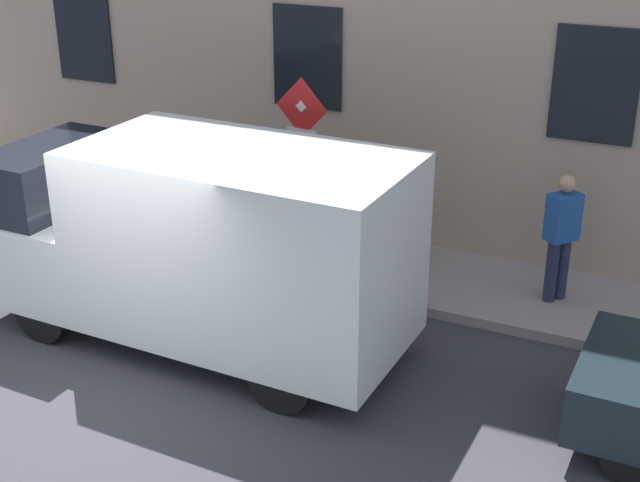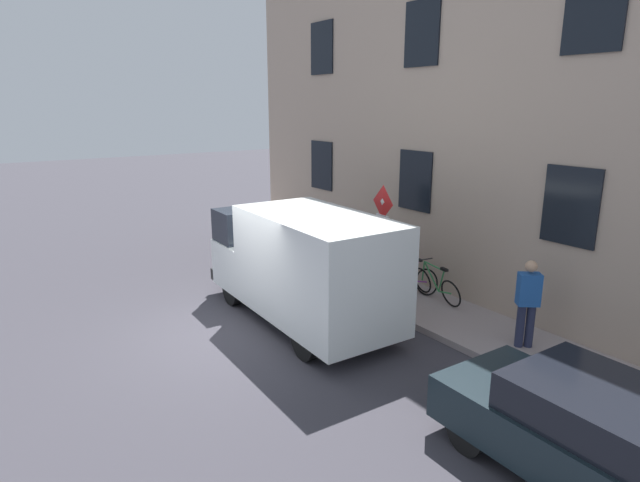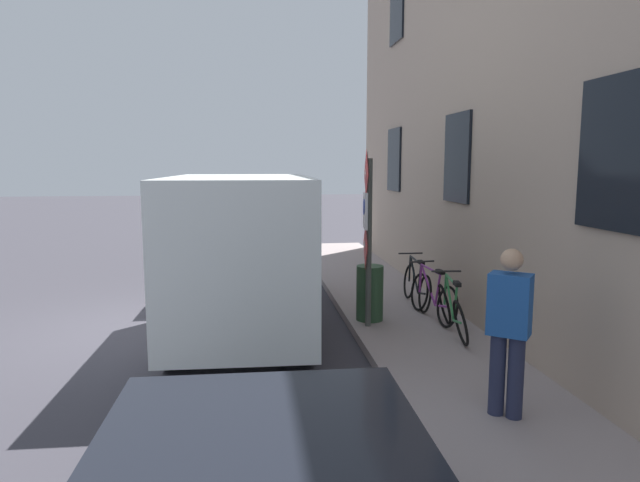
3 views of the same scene
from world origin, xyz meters
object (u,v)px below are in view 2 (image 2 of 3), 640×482
(sign_post_stacked, at_px, (382,234))
(delivery_van, at_px, (302,263))
(bicycle_green, at_px, (436,285))
(bicycle_purple, at_px, (409,275))
(parked_hatchback, at_px, (603,438))
(litter_bin, at_px, (376,279))
(pedestrian, at_px, (528,301))
(bicycle_black, at_px, (386,266))

(sign_post_stacked, distance_m, delivery_van, 2.00)
(bicycle_green, xyz_separation_m, bicycle_purple, (-0.00, 0.89, 0.00))
(sign_post_stacked, bearing_deg, bicycle_green, -26.99)
(sign_post_stacked, height_order, parked_hatchback, sign_post_stacked)
(bicycle_green, bearing_deg, litter_bin, 55.65)
(sign_post_stacked, bearing_deg, bicycle_purple, 13.15)
(sign_post_stacked, xyz_separation_m, litter_bin, (0.15, 0.33, -1.21))
(delivery_van, height_order, litter_bin, delivery_van)
(parked_hatchback, distance_m, pedestrian, 3.76)
(sign_post_stacked, distance_m, bicycle_green, 1.86)
(parked_hatchback, height_order, pedestrian, pedestrian)
(bicycle_black, relative_size, pedestrian, 1.00)
(pedestrian, bearing_deg, bicycle_purple, 30.59)
(sign_post_stacked, height_order, pedestrian, sign_post_stacked)
(bicycle_green, distance_m, pedestrian, 2.79)
(bicycle_purple, xyz_separation_m, pedestrian, (-0.44, -3.58, 0.56))
(parked_hatchback, distance_m, bicycle_purple, 7.02)
(bicycle_purple, bearing_deg, bicycle_black, -6.65)
(sign_post_stacked, bearing_deg, parked_hatchback, -106.06)
(delivery_van, xyz_separation_m, bicycle_purple, (3.10, -0.13, -0.82))
(bicycle_green, bearing_deg, bicycle_purple, 7.73)
(delivery_van, height_order, bicycle_black, delivery_van)
(delivery_van, bearing_deg, bicycle_black, -74.64)
(sign_post_stacked, xyz_separation_m, pedestrian, (0.76, -3.30, -0.73))
(bicycle_purple, height_order, bicycle_black, same)
(bicycle_green, relative_size, pedestrian, 1.00)
(litter_bin, bearing_deg, pedestrian, -80.52)
(bicycle_black, bearing_deg, bicycle_green, -178.36)
(sign_post_stacked, xyz_separation_m, bicycle_green, (1.20, -0.61, -1.29))
(sign_post_stacked, xyz_separation_m, parked_hatchback, (-1.75, -6.09, -1.06))
(parked_hatchback, relative_size, pedestrian, 2.34)
(bicycle_purple, distance_m, pedestrian, 3.65)
(sign_post_stacked, xyz_separation_m, bicycle_purple, (1.20, 0.28, -1.29))
(bicycle_green, height_order, bicycle_black, same)
(pedestrian, xyz_separation_m, litter_bin, (-0.61, 3.64, -0.48))
(sign_post_stacked, relative_size, bicycle_black, 1.55)
(litter_bin, bearing_deg, delivery_van, 177.99)
(sign_post_stacked, bearing_deg, delivery_van, 167.98)
(bicycle_green, xyz_separation_m, bicycle_black, (-0.00, 1.78, 0.00))
(bicycle_green, relative_size, bicycle_purple, 1.00)
(bicycle_green, bearing_deg, sign_post_stacked, 70.63)
(bicycle_purple, distance_m, bicycle_black, 0.89)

